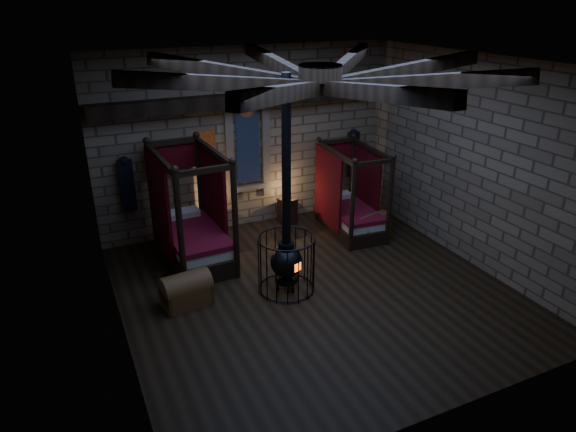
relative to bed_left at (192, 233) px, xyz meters
name	(u,v)px	position (x,y,z in m)	size (l,w,h in m)	color
room	(317,91)	(1.74, -2.17, 3.16)	(7.02, 7.02, 4.29)	black
bed_left	(192,233)	(0.00, 0.00, 0.00)	(1.28, 2.31, 2.37)	black
bed_right	(349,211)	(3.76, -0.15, -0.09)	(1.16, 2.00, 2.02)	black
trunk_left	(186,290)	(-0.58, -1.68, -0.30)	(0.93, 0.66, 0.63)	brown
trunk_right	(371,227)	(3.99, -0.74, -0.31)	(0.94, 0.74, 0.61)	brown
nightstand_left	(215,222)	(0.74, 0.82, -0.22)	(0.50, 0.48, 0.87)	black
nightstand_right	(287,211)	(2.58, 0.82, -0.25)	(0.48, 0.47, 0.71)	black
stove	(286,259)	(1.27, -2.00, 0.06)	(1.08, 1.08, 4.05)	black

